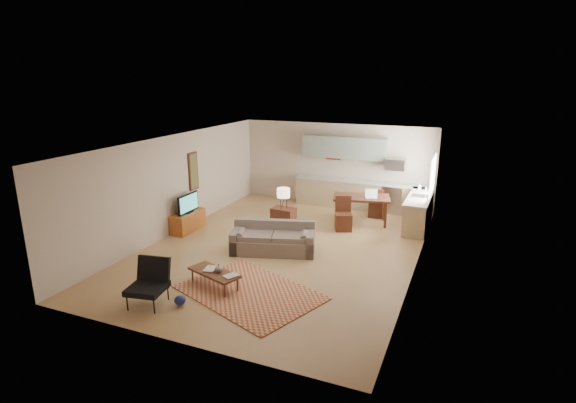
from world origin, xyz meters
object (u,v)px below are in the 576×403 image
at_px(tv_credenza, 188,221).
at_px(console_table, 283,221).
at_px(sofa, 273,238).
at_px(dining_table, 361,210).
at_px(armchair, 147,284).
at_px(coffee_table, 214,279).

distance_m(tv_credenza, console_table, 2.71).
relative_size(sofa, dining_table, 1.32).
relative_size(tv_credenza, dining_table, 0.72).
bearing_deg(console_table, tv_credenza, -157.65).
height_order(sofa, tv_credenza, sofa).
bearing_deg(sofa, dining_table, 47.78).
bearing_deg(dining_table, armchair, -125.70).
xyz_separation_m(sofa, console_table, (-0.30, 1.36, -0.01)).
bearing_deg(dining_table, tv_credenza, -163.75).
xyz_separation_m(armchair, tv_credenza, (-1.77, 3.88, -0.17)).
bearing_deg(dining_table, console_table, -149.77).
xyz_separation_m(armchair, console_table, (0.81, 4.69, -0.07)).
relative_size(coffee_table, tv_credenza, 1.02).
relative_size(armchair, console_table, 1.21).
xyz_separation_m(tv_credenza, dining_table, (4.33, 2.51, 0.14)).
bearing_deg(tv_credenza, armchair, -65.42).
relative_size(sofa, console_table, 2.93).
distance_m(armchair, dining_table, 6.88).
relative_size(coffee_table, armchair, 1.35).
height_order(console_table, dining_table, dining_table).
distance_m(sofa, dining_table, 3.39).
bearing_deg(coffee_table, tv_credenza, 151.61).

